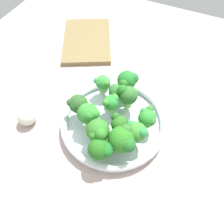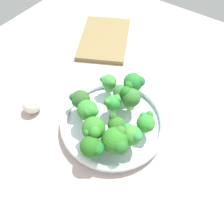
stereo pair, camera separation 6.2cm
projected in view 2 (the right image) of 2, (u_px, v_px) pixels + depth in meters
ground_plane at (118, 122)px, 69.41cm from camera, size 130.00×130.00×2.50cm
bowl at (112, 122)px, 65.85cm from camera, size 29.71×29.71×3.44cm
broccoli_floret_0 at (109, 82)px, 67.92cm from camera, size 4.34×5.03×5.60cm
broccoli_floret_1 at (130, 97)px, 63.05cm from camera, size 5.20×5.98×7.37cm
broccoli_floret_2 at (113, 103)px, 63.54cm from camera, size 4.81×4.45×5.43cm
broccoli_floret_3 at (116, 141)px, 55.73cm from camera, size 6.63×7.29×7.29cm
broccoli_floret_4 at (146, 123)px, 59.60cm from camera, size 5.48×4.97×5.75cm
broccoli_floret_5 at (121, 93)px, 65.92cm from camera, size 4.68×4.59×5.26cm
broccoli_floret_6 at (80, 100)px, 63.45cm from camera, size 5.30×5.41×6.41cm
broccoli_floret_7 at (93, 129)px, 57.08cm from camera, size 6.13×5.98×7.55cm
broccoli_floret_8 at (133, 83)px, 66.64cm from camera, size 6.20×5.96×6.85cm
broccoli_floret_9 at (88, 111)px, 60.31cm from camera, size 5.58×6.34×7.38cm
broccoli_floret_10 at (132, 135)px, 56.65cm from camera, size 5.00×6.04×6.75cm
broccoli_floret_11 at (116, 124)px, 58.65cm from camera, size 4.49×4.89×6.46cm
broccoli_floret_12 at (93, 147)px, 55.06cm from camera, size 5.27×6.12×6.49cm
cutting_board at (104, 39)px, 89.04cm from camera, size 30.83×27.21×1.60cm
garlic_bulb at (32, 105)px, 68.20cm from camera, size 5.30×5.30×5.30cm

